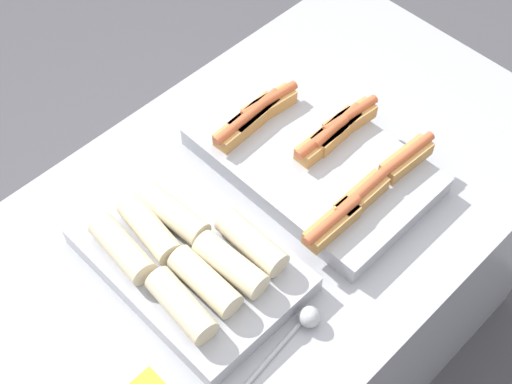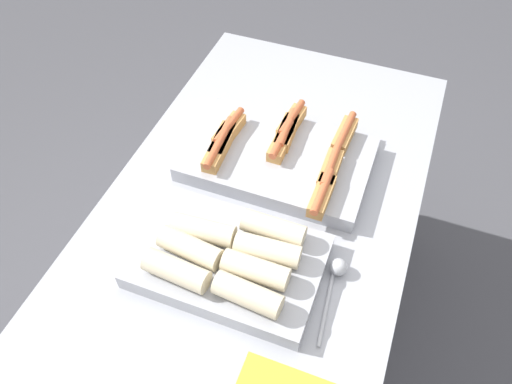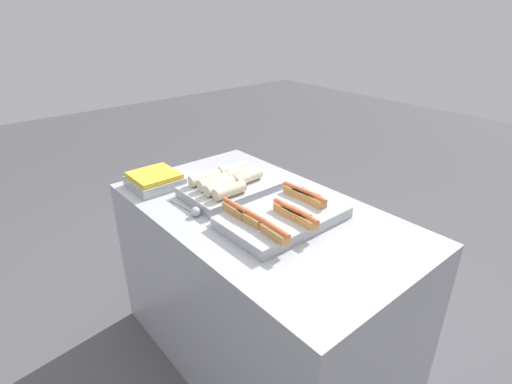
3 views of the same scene
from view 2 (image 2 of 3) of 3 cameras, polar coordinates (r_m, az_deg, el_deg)
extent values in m
plane|color=#4C4C51|center=(2.17, 0.41, -15.70)|extent=(12.00, 12.00, 0.00)
cube|color=#A8AAB2|center=(1.78, 0.49, -9.86)|extent=(1.48, 0.85, 0.88)
cube|color=#A8AAB2|center=(1.48, 2.52, 3.75)|extent=(0.34, 0.54, 0.05)
cube|color=tan|center=(1.51, -3.08, 7.04)|extent=(0.14, 0.06, 0.04)
cylinder|color=#CC6038|center=(1.49, -3.11, 7.60)|extent=(0.16, 0.04, 0.02)
cube|color=tan|center=(1.41, 8.46, 2.54)|extent=(0.14, 0.05, 0.04)
cylinder|color=#CC6038|center=(1.39, 8.56, 3.10)|extent=(0.16, 0.02, 0.02)
cube|color=tan|center=(1.54, 3.99, 7.96)|extent=(0.14, 0.06, 0.04)
cylinder|color=#CC6038|center=(1.52, 4.03, 8.52)|extent=(0.16, 0.04, 0.02)
cube|color=tan|center=(1.50, 3.46, 6.83)|extent=(0.14, 0.05, 0.04)
cylinder|color=#CC6038|center=(1.49, 3.49, 7.39)|extent=(0.16, 0.03, 0.02)
cube|color=tan|center=(1.48, -3.86, 5.83)|extent=(0.14, 0.05, 0.04)
cylinder|color=#CC6038|center=(1.46, -3.90, 6.40)|extent=(0.16, 0.03, 0.02)
cube|color=tan|center=(1.44, -4.49, 4.51)|extent=(0.14, 0.05, 0.04)
cylinder|color=#CC6038|center=(1.43, -4.54, 5.07)|extent=(0.16, 0.03, 0.02)
cube|color=tan|center=(1.51, 10.07, 6.40)|extent=(0.14, 0.05, 0.04)
cylinder|color=#CC6038|center=(1.50, 10.17, 6.96)|extent=(0.16, 0.03, 0.02)
cube|color=tan|center=(1.47, 2.99, 5.55)|extent=(0.14, 0.05, 0.04)
cylinder|color=#CC6038|center=(1.45, 3.02, 6.12)|extent=(0.16, 0.02, 0.02)
cube|color=tan|center=(1.34, 7.51, -0.46)|extent=(0.14, 0.05, 0.04)
cylinder|color=#CC6038|center=(1.33, 7.59, 0.09)|extent=(0.16, 0.02, 0.02)
cube|color=#A8AAB2|center=(1.26, -3.12, -7.89)|extent=(0.31, 0.46, 0.05)
cylinder|color=beige|center=(1.15, -0.95, -11.63)|extent=(0.07, 0.17, 0.06)
cylinder|color=beige|center=(1.19, -0.06, -8.88)|extent=(0.06, 0.16, 0.06)
cylinder|color=beige|center=(1.26, -6.06, -4.34)|extent=(0.07, 0.17, 0.06)
cylinder|color=beige|center=(1.22, 1.32, -6.64)|extent=(0.07, 0.16, 0.06)
cylinder|color=beige|center=(1.25, 2.00, -4.15)|extent=(0.06, 0.16, 0.06)
cylinder|color=beige|center=(1.20, -9.10, -8.86)|extent=(0.07, 0.17, 0.06)
cylinder|color=beige|center=(1.23, -7.55, -6.35)|extent=(0.08, 0.17, 0.06)
cylinder|color=#B2B5BA|center=(1.24, 8.06, -12.78)|extent=(0.21, 0.03, 0.01)
sphere|color=#B2B5BA|center=(1.27, 9.41, -8.46)|extent=(0.04, 0.04, 0.04)
camera|label=1|loc=(0.43, 110.32, 22.19)|focal=50.00mm
camera|label=3|loc=(2.21, 49.78, 30.71)|focal=28.00mm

